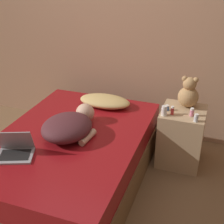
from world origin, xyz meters
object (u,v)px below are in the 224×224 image
at_px(pillow, 105,101).
at_px(bottle_clear, 196,118).
at_px(bottle_blue, 167,108).
at_px(bottle_red, 172,110).
at_px(teddy_bear, 188,94).
at_px(bottle_white, 164,111).
at_px(bottle_pink, 192,112).
at_px(laptop, 15,150).
at_px(person_lying, 70,125).

relative_size(pillow, bottle_clear, 7.32).
height_order(pillow, bottle_blue, bottle_blue).
bearing_deg(bottle_clear, bottle_red, 162.81).
bearing_deg(bottle_red, pillow, 172.23).
xyz_separation_m(teddy_bear, bottle_red, (-0.12, -0.24, -0.10)).
xyz_separation_m(bottle_blue, bottle_white, (-0.01, -0.12, 0.02)).
relative_size(bottle_pink, bottle_white, 0.82).
bearing_deg(laptop, bottle_pink, 17.20).
relative_size(pillow, bottle_white, 5.66).
bearing_deg(bottle_blue, bottle_clear, -25.85).
relative_size(pillow, person_lying, 0.82).
bearing_deg(person_lying, bottle_clear, 30.74).
distance_m(laptop, bottle_white, 1.43).
bearing_deg(laptop, person_lying, 36.19).
relative_size(teddy_bear, bottle_clear, 4.20).
height_order(person_lying, bottle_blue, person_lying).
bearing_deg(bottle_pink, teddy_bear, 108.77).
xyz_separation_m(teddy_bear, bottle_pink, (0.07, -0.21, -0.10)).
bearing_deg(person_lying, teddy_bear, 46.16).
height_order(laptop, bottle_red, laptop).
relative_size(bottle_red, bottle_white, 0.87).
bearing_deg(bottle_red, laptop, -137.32).
bearing_deg(bottle_white, person_lying, -145.23).
distance_m(bottle_clear, bottle_white, 0.31).
height_order(person_lying, bottle_pink, person_lying).
bearing_deg(bottle_pink, person_lying, -149.17).
xyz_separation_m(bottle_red, bottle_blue, (-0.06, 0.07, -0.01)).
distance_m(pillow, bottle_clear, 1.01).
distance_m(laptop, bottle_clear, 1.65).
xyz_separation_m(person_lying, bottle_blue, (0.77, 0.65, 0.01)).
bearing_deg(pillow, bottle_blue, -2.51).
distance_m(laptop, bottle_blue, 1.52).
xyz_separation_m(laptop, bottle_red, (1.11, 1.02, 0.07)).
bearing_deg(teddy_bear, bottle_blue, -137.55).
xyz_separation_m(pillow, bottle_blue, (0.69, -0.03, 0.05)).
bearing_deg(person_lying, laptop, -116.30).
height_order(bottle_clear, bottle_white, bottle_white).
distance_m(person_lying, bottle_clear, 1.18).
xyz_separation_m(laptop, bottle_clear, (1.35, 0.95, 0.06)).
xyz_separation_m(person_lying, teddy_bear, (0.95, 0.81, 0.12)).
bearing_deg(laptop, bottle_clear, 13.24).
bearing_deg(pillow, bottle_pink, -4.39).
bearing_deg(bottle_clear, teddy_bear, 111.53).
distance_m(bottle_clear, bottle_pink, 0.12).
relative_size(pillow, bottle_pink, 6.88).
relative_size(bottle_blue, bottle_white, 0.57).
bearing_deg(bottle_red, bottle_pink, 9.42).
height_order(bottle_red, bottle_pink, bottle_red).
bearing_deg(bottle_clear, pillow, 169.91).
bearing_deg(laptop, pillow, 50.33).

